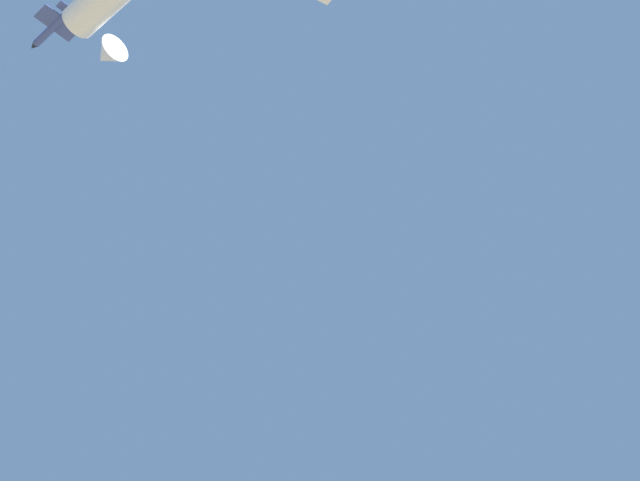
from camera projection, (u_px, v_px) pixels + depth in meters
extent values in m
cone|color=white|center=(108.00, 54.00, 129.96)|extent=(6.54, 7.27, 6.08)
cylinder|color=#38478C|center=(54.00, 27.00, 134.65)|extent=(12.87, 5.26, 1.50)
cone|color=black|center=(34.00, 46.00, 138.54)|extent=(2.35, 2.02, 1.50)
cube|color=#38478C|center=(58.00, 23.00, 133.75)|extent=(6.56, 8.94, 0.24)
cube|color=#38478C|center=(71.00, 6.00, 132.93)|extent=(2.35, 0.90, 2.60)
cube|color=#38478C|center=(69.00, 11.00, 131.91)|extent=(3.32, 5.18, 0.20)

